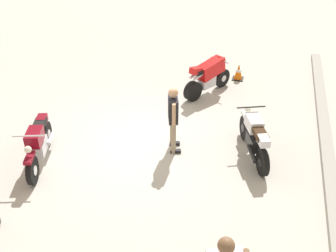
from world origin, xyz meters
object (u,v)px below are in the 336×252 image
motorcycle_red_sportbike (209,75)px  motorcycle_silver_cruiser (254,137)px  person_in_black_shirt (173,116)px  motorcycle_maroon_cruiser (39,144)px  traffic_cone (238,72)px

motorcycle_red_sportbike → motorcycle_silver_cruiser: size_ratio=0.88×
motorcycle_red_sportbike → person_in_black_shirt: (3.20, -0.31, 0.37)m
motorcycle_red_sportbike → motorcycle_maroon_cruiser: size_ratio=0.87×
motorcycle_red_sportbike → traffic_cone: motorcycle_red_sportbike is taller
motorcycle_silver_cruiser → traffic_cone: bearing=-10.0°
motorcycle_silver_cruiser → motorcycle_maroon_cruiser: same height
motorcycle_red_sportbike → motorcycle_silver_cruiser: motorcycle_red_sportbike is taller
person_in_black_shirt → traffic_cone: size_ratio=3.20×
motorcycle_red_sportbike → traffic_cone: bearing=-1.6°
traffic_cone → motorcycle_maroon_cruiser: bearing=-34.8°
motorcycle_red_sportbike → traffic_cone: (-1.23, 0.80, -0.33)m
motorcycle_silver_cruiser → motorcycle_red_sportbike: bearing=7.7°
motorcycle_maroon_cruiser → person_in_black_shirt: bearing=97.1°
traffic_cone → person_in_black_shirt: bearing=-14.1°
motorcycle_red_sportbike → motorcycle_silver_cruiser: 3.37m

